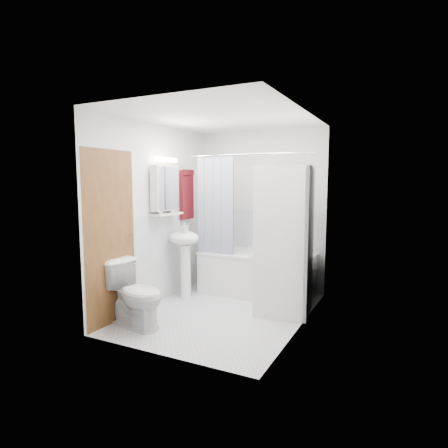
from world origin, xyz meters
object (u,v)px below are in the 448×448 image
at_px(sink, 185,248).
at_px(washer_dryer, 284,240).
at_px(toilet, 136,294).
at_px(bathtub, 257,271).

relative_size(sink, washer_dryer, 0.57).
xyz_separation_m(sink, toilet, (0.07, -1.15, -0.33)).
height_order(washer_dryer, toilet, washer_dryer).
distance_m(washer_dryer, toilet, 1.90).
xyz_separation_m(washer_dryer, toilet, (-1.36, -1.20, -0.54)).
bearing_deg(bathtub, toilet, -114.27).
relative_size(sink, toilet, 1.38).
xyz_separation_m(bathtub, toilet, (-0.79, -1.75, 0.03)).
bearing_deg(toilet, bathtub, -14.02).
relative_size(bathtub, sink, 1.55).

